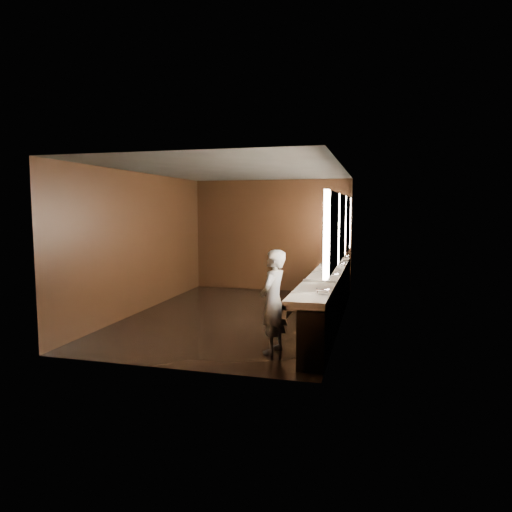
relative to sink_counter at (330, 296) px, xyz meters
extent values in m
plane|color=black|center=(-1.79, 0.00, -0.50)|extent=(6.00, 6.00, 0.00)
cube|color=#2D2D2B|center=(-1.79, 0.00, 2.30)|extent=(4.00, 6.00, 0.02)
cube|color=black|center=(-1.79, 3.00, 0.90)|extent=(4.00, 0.02, 2.80)
cube|color=black|center=(-1.79, -3.00, 0.90)|extent=(4.00, 0.02, 2.80)
cube|color=black|center=(-3.79, 0.00, 0.90)|extent=(0.02, 6.00, 2.80)
cube|color=black|center=(0.21, 0.00, 0.90)|extent=(0.02, 6.00, 2.80)
cube|color=black|center=(0.03, 0.00, -0.09)|extent=(0.36, 5.40, 0.81)
cube|color=silver|center=(-0.07, 0.00, 0.35)|extent=(0.55, 5.40, 0.12)
cube|color=silver|center=(-0.31, 0.00, 0.27)|extent=(0.06, 5.40, 0.18)
cylinder|color=silver|center=(0.12, -2.20, 0.49)|extent=(0.18, 0.04, 0.04)
cylinder|color=silver|center=(0.12, -0.73, 0.49)|extent=(0.18, 0.04, 0.04)
cylinder|color=silver|center=(0.12, 0.73, 0.49)|extent=(0.18, 0.04, 0.04)
cylinder|color=silver|center=(0.12, 2.20, 0.49)|extent=(0.18, 0.04, 0.04)
cube|color=#FFEBCF|center=(0.18, -2.40, 1.25)|extent=(0.06, 0.22, 1.15)
cube|color=white|center=(0.19, -1.60, 1.25)|extent=(0.03, 1.32, 1.15)
cube|color=#FFEBCF|center=(0.18, -0.80, 1.25)|extent=(0.06, 0.23, 1.15)
cube|color=white|center=(0.19, 0.00, 1.25)|extent=(0.03, 1.32, 1.15)
cube|color=#FFEBCF|center=(0.18, 0.80, 1.25)|extent=(0.06, 0.23, 1.15)
cube|color=white|center=(0.19, 1.60, 1.25)|extent=(0.03, 1.32, 1.15)
cube|color=#FFEBCF|center=(0.18, 2.40, 1.25)|extent=(0.06, 0.22, 1.15)
imported|color=#95AFDF|center=(-0.62, -1.98, 0.25)|extent=(0.46, 0.61, 1.50)
cylinder|color=black|center=(-0.22, -0.74, -0.22)|extent=(0.43, 0.43, 0.54)
camera|label=1|loc=(0.80, -8.29, 1.59)|focal=32.00mm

